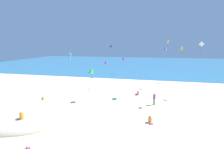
{
  "coord_description": "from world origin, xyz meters",
  "views": [
    {
      "loc": [
        2.91,
        -7.8,
        7.65
      ],
      "look_at": [
        0.0,
        6.83,
        4.56
      ],
      "focal_mm": 22.83,
      "sensor_mm": 36.0,
      "label": 1
    }
  ],
  "objects_px": {
    "kite_blue": "(166,49)",
    "person_4": "(22,118)",
    "kite_lime": "(181,49)",
    "kite_white": "(201,45)",
    "person_2": "(43,102)",
    "kite_purple": "(106,62)",
    "kite_black": "(111,46)",
    "person_3": "(138,93)",
    "person_6": "(154,98)",
    "kite_green": "(91,70)",
    "kite_orange": "(168,42)",
    "kite_magenta": "(123,59)",
    "kite_teal": "(70,55)",
    "person_1": "(150,120)",
    "cooler_box": "(115,98)"
  },
  "relations": [
    {
      "from": "kite_teal",
      "to": "kite_orange",
      "type": "bearing_deg",
      "value": 10.83
    },
    {
      "from": "kite_white",
      "to": "kite_purple",
      "type": "xyz_separation_m",
      "value": [
        -14.23,
        1.79,
        -2.99
      ]
    },
    {
      "from": "kite_white",
      "to": "kite_lime",
      "type": "bearing_deg",
      "value": 92.12
    },
    {
      "from": "kite_purple",
      "to": "kite_black",
      "type": "distance_m",
      "value": 10.04
    },
    {
      "from": "kite_black",
      "to": "kite_lime",
      "type": "bearing_deg",
      "value": -10.21
    },
    {
      "from": "kite_orange",
      "to": "kite_black",
      "type": "height_order",
      "value": "kite_orange"
    },
    {
      "from": "person_6",
      "to": "kite_black",
      "type": "relative_size",
      "value": 1.56
    },
    {
      "from": "kite_green",
      "to": "kite_purple",
      "type": "height_order",
      "value": "kite_purple"
    },
    {
      "from": "kite_white",
      "to": "person_4",
      "type": "bearing_deg",
      "value": -147.37
    },
    {
      "from": "kite_teal",
      "to": "kite_purple",
      "type": "bearing_deg",
      "value": 54.63
    },
    {
      "from": "kite_magenta",
      "to": "cooler_box",
      "type": "bearing_deg",
      "value": -86.95
    },
    {
      "from": "person_4",
      "to": "kite_white",
      "type": "bearing_deg",
      "value": -49.02
    },
    {
      "from": "cooler_box",
      "to": "person_2",
      "type": "xyz_separation_m",
      "value": [
        -8.0,
        -4.79,
        0.73
      ]
    },
    {
      "from": "kite_green",
      "to": "person_2",
      "type": "bearing_deg",
      "value": -143.46
    },
    {
      "from": "person_3",
      "to": "person_6",
      "type": "distance_m",
      "value": 4.05
    },
    {
      "from": "kite_blue",
      "to": "kite_magenta",
      "type": "distance_m",
      "value": 13.35
    },
    {
      "from": "kite_purple",
      "to": "kite_magenta",
      "type": "relative_size",
      "value": 0.67
    },
    {
      "from": "kite_green",
      "to": "kite_black",
      "type": "distance_m",
      "value": 16.05
    },
    {
      "from": "kite_blue",
      "to": "person_4",
      "type": "bearing_deg",
      "value": -132.06
    },
    {
      "from": "kite_teal",
      "to": "person_6",
      "type": "bearing_deg",
      "value": -2.76
    },
    {
      "from": "kite_teal",
      "to": "kite_blue",
      "type": "relative_size",
      "value": 0.77
    },
    {
      "from": "kite_orange",
      "to": "person_3",
      "type": "bearing_deg",
      "value": 176.41
    },
    {
      "from": "kite_white",
      "to": "cooler_box",
      "type": "bearing_deg",
      "value": -164.51
    },
    {
      "from": "cooler_box",
      "to": "kite_green",
      "type": "height_order",
      "value": "kite_green"
    },
    {
      "from": "person_1",
      "to": "kite_blue",
      "type": "bearing_deg",
      "value": 143.34
    },
    {
      "from": "person_2",
      "to": "kite_orange",
      "type": "distance_m",
      "value": 18.07
    },
    {
      "from": "person_4",
      "to": "kite_blue",
      "type": "distance_m",
      "value": 23.02
    },
    {
      "from": "kite_white",
      "to": "kite_teal",
      "type": "bearing_deg",
      "value": -168.76
    },
    {
      "from": "person_4",
      "to": "kite_blue",
      "type": "height_order",
      "value": "kite_blue"
    },
    {
      "from": "kite_lime",
      "to": "kite_purple",
      "type": "height_order",
      "value": "kite_lime"
    },
    {
      "from": "kite_white",
      "to": "kite_blue",
      "type": "bearing_deg",
      "value": 132.03
    },
    {
      "from": "kite_orange",
      "to": "kite_green",
      "type": "bearing_deg",
      "value": -161.74
    },
    {
      "from": "kite_teal",
      "to": "person_1",
      "type": "bearing_deg",
      "value": -25.45
    },
    {
      "from": "kite_blue",
      "to": "person_3",
      "type": "bearing_deg",
      "value": -130.86
    },
    {
      "from": "person_6",
      "to": "kite_green",
      "type": "distance_m",
      "value": 9.03
    },
    {
      "from": "kite_magenta",
      "to": "kite_green",
      "type": "bearing_deg",
      "value": -96.47
    },
    {
      "from": "person_3",
      "to": "person_4",
      "type": "bearing_deg",
      "value": 82.2
    },
    {
      "from": "kite_lime",
      "to": "kite_white",
      "type": "distance_m",
      "value": 8.74
    },
    {
      "from": "person_2",
      "to": "kite_lime",
      "type": "xyz_separation_m",
      "value": [
        19.33,
        16.72,
        6.06
      ]
    },
    {
      "from": "person_1",
      "to": "person_2",
      "type": "relative_size",
      "value": 0.5
    },
    {
      "from": "person_3",
      "to": "kite_purple",
      "type": "distance_m",
      "value": 7.71
    },
    {
      "from": "kite_blue",
      "to": "kite_black",
      "type": "relative_size",
      "value": 1.53
    },
    {
      "from": "kite_lime",
      "to": "kite_purple",
      "type": "relative_size",
      "value": 1.0
    },
    {
      "from": "kite_black",
      "to": "kite_orange",
      "type": "bearing_deg",
      "value": -49.41
    },
    {
      "from": "kite_lime",
      "to": "kite_magenta",
      "type": "height_order",
      "value": "kite_lime"
    },
    {
      "from": "kite_teal",
      "to": "person_2",
      "type": "bearing_deg",
      "value": -110.01
    },
    {
      "from": "person_1",
      "to": "kite_white",
      "type": "height_order",
      "value": "kite_white"
    },
    {
      "from": "person_4",
      "to": "kite_purple",
      "type": "distance_m",
      "value": 15.08
    },
    {
      "from": "person_1",
      "to": "kite_black",
      "type": "relative_size",
      "value": 0.74
    },
    {
      "from": "person_2",
      "to": "kite_black",
      "type": "height_order",
      "value": "kite_black"
    }
  ]
}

